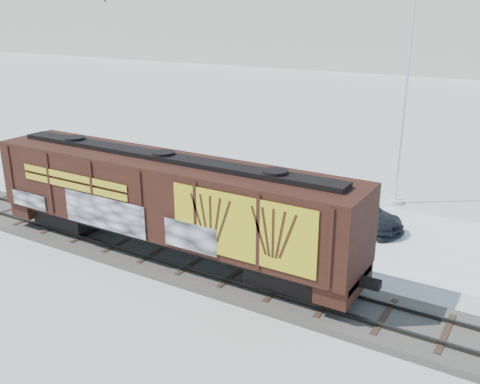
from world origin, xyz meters
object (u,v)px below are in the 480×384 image
Objects in this scene: hopper_railcar at (166,199)px; car_silver at (249,190)px; car_white at (250,188)px; car_dark at (357,212)px; flagpole at (406,116)px.

hopper_railcar is 3.56× the size of car_silver.
car_white is 0.96× the size of car_dark.
hopper_railcar is at bearing -177.16° from car_silver.
car_dark is at bearing -100.90° from flagpole.
car_silver is (-7.03, -4.37, -4.08)m from flagpole.
car_silver is 6.20m from car_dark.
car_dark is (6.29, -0.21, -0.07)m from car_white.
flagpole reaches higher than car_silver.
hopper_railcar is 3.53× the size of car_white.
car_silver is at bearing 111.61° from car_dark.
flagpole is 2.61× the size of car_dark.
car_white is (-7.13, -4.12, -4.10)m from flagpole.
car_silver is (-0.64, 8.00, -1.99)m from hopper_railcar.
car_dark is (6.20, 0.03, -0.09)m from car_silver.
car_silver is at bearing -148.16° from flagpole.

